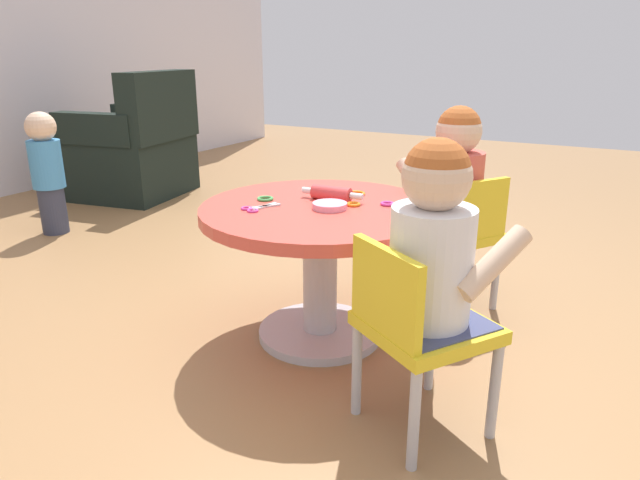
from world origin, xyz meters
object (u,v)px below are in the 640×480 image
at_px(seated_child_left, 434,241).
at_px(seated_child_right, 454,175).
at_px(child_chair_right, 457,234).
at_px(craft_scissors, 256,208).
at_px(child_chair_left, 416,327).
at_px(toddler_standing, 47,170).
at_px(rolling_pin, 332,193).
at_px(armchair_dark, 134,151).
at_px(craft_table, 320,242).

relative_size(seated_child_left, seated_child_right, 1.00).
xyz_separation_m(child_chair_right, craft_scissors, (-0.61, 0.51, 0.18)).
xyz_separation_m(child_chair_left, craft_scissors, (0.21, 0.64, 0.18)).
height_order(seated_child_left, toddler_standing, seated_child_left).
distance_m(toddler_standing, rolling_pin, 1.93).
distance_m(toddler_standing, craft_scissors, 1.81).
bearing_deg(armchair_dark, seated_child_left, -120.14).
bearing_deg(seated_child_right, armchair_dark, 73.52).
distance_m(craft_table, armchair_dark, 2.47).
distance_m(craft_table, seated_child_right, 0.61).
bearing_deg(seated_child_right, craft_scissors, 143.03).
xyz_separation_m(craft_table, armchair_dark, (1.22, 2.15, -0.05)).
bearing_deg(rolling_pin, seated_child_left, -128.76).
bearing_deg(seated_child_left, seated_child_right, 12.70).
bearing_deg(seated_child_left, armchair_dark, 59.86).
distance_m(child_chair_right, rolling_pin, 0.56).
distance_m(craft_table, rolling_pin, 0.17).
relative_size(craft_table, seated_child_left, 1.59).
bearing_deg(craft_table, toddler_standing, 79.39).
bearing_deg(toddler_standing, craft_scissors, -105.85).
bearing_deg(seated_child_left, rolling_pin, 51.24).
bearing_deg(seated_child_right, child_chair_right, -122.81).
bearing_deg(seated_child_right, seated_child_left, -167.30).
bearing_deg(rolling_pin, armchair_dark, 62.08).
bearing_deg(craft_table, seated_child_right, -32.30).
distance_m(seated_child_right, craft_scissors, 0.79).
distance_m(armchair_dark, rolling_pin, 2.44).
height_order(craft_table, child_chair_right, child_chair_right).
relative_size(craft_table, rolling_pin, 3.51).
xyz_separation_m(seated_child_left, seated_child_right, (0.81, 0.18, 0.00)).
xyz_separation_m(seated_child_left, child_chair_right, (0.78, 0.15, -0.23)).
bearing_deg(child_chair_right, craft_scissors, 140.15).
bearing_deg(craft_scissors, toddler_standing, 74.15).
xyz_separation_m(craft_table, child_chair_left, (-0.35, -0.47, -0.05)).
relative_size(armchair_dark, rolling_pin, 3.68).
xyz_separation_m(child_chair_left, child_chair_right, (0.82, 0.13, 0.00)).
height_order(rolling_pin, craft_scissors, rolling_pin).
bearing_deg(seated_child_left, child_chair_right, 10.69).
relative_size(armchair_dark, craft_scissors, 5.97).
xyz_separation_m(craft_table, toddler_standing, (0.36, 1.90, 0.00)).
xyz_separation_m(rolling_pin, craft_scissors, (-0.22, 0.17, -0.02)).
distance_m(seated_child_right, toddler_standing, 2.22).
relative_size(child_chair_left, rolling_pin, 2.32).
height_order(seated_child_left, armchair_dark, armchair_dark).
xyz_separation_m(craft_table, seated_child_left, (-0.31, -0.49, 0.18)).
relative_size(child_chair_left, seated_child_right, 1.05).
distance_m(seated_child_right, armchair_dark, 2.58).
height_order(child_chair_right, armchair_dark, armchair_dark).
bearing_deg(craft_table, seated_child_left, -122.30).
height_order(armchair_dark, toddler_standing, armchair_dark).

